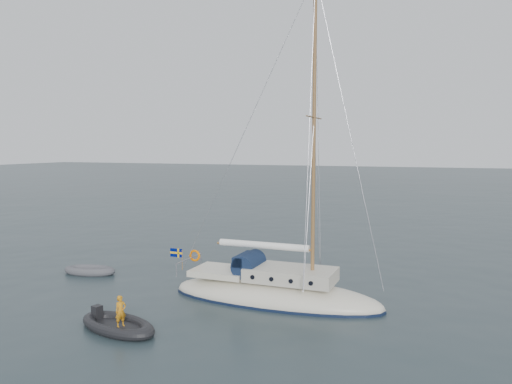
% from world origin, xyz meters
% --- Properties ---
extents(ground, '(300.00, 300.00, 0.00)m').
position_xyz_m(ground, '(0.00, 0.00, 0.00)').
color(ground, black).
rests_on(ground, ground).
extents(sailboat, '(10.44, 3.12, 14.87)m').
position_xyz_m(sailboat, '(-0.48, -2.76, 1.12)').
color(sailboat, beige).
rests_on(sailboat, ground).
extents(dinghy, '(2.98, 1.34, 0.43)m').
position_xyz_m(dinghy, '(-11.59, -1.88, 0.19)').
color(dinghy, '#515157').
rests_on(dinghy, ground).
extents(rib, '(3.72, 1.69, 1.40)m').
position_xyz_m(rib, '(-4.94, -8.35, 0.22)').
color(rib, black).
rests_on(rib, ground).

